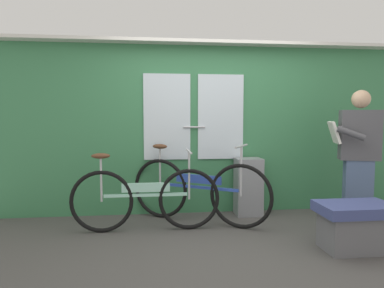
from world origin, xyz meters
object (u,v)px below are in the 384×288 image
Objects in this scene: trash_bin_by_wall at (248,187)px; passenger_reading_newspaper at (358,155)px; bicycle_near_door at (198,190)px; bench_seat_corner at (355,225)px; bicycle_leaning_behind at (145,198)px.

passenger_reading_newspaper is at bearing -25.87° from trash_bin_by_wall.
bicycle_near_door is 1.72m from bench_seat_corner.
bicycle_near_door reaches higher than bench_seat_corner.
bench_seat_corner is at bearing -21.66° from bicycle_leaning_behind.
bicycle_leaning_behind is 2.15m from bench_seat_corner.
passenger_reading_newspaper is 1.35m from trash_bin_by_wall.
bicycle_near_door is 0.99× the size of passenger_reading_newspaper.
bicycle_near_door is 0.66m from bicycle_leaning_behind.
trash_bin_by_wall is at bearing -7.77° from passenger_reading_newspaper.
passenger_reading_newspaper is (2.45, -0.06, 0.46)m from bicycle_leaning_behind.
trash_bin_by_wall is (1.31, 0.49, -0.00)m from bicycle_leaning_behind.
bicycle_leaning_behind is 2.50m from passenger_reading_newspaper.
bicycle_leaning_behind is at bearing -159.39° from trash_bin_by_wall.
bicycle_near_door reaches higher than trash_bin_by_wall.
passenger_reading_newspaper is at bearing 57.73° from bench_seat_corner.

